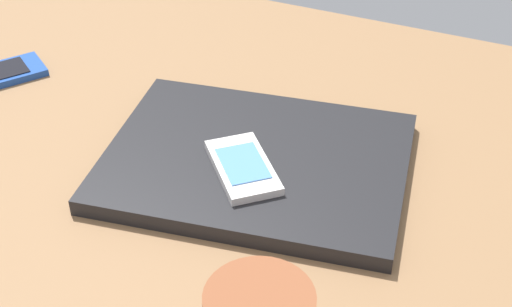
# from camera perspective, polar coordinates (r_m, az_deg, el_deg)

# --- Properties ---
(desk_surface) EXTENTS (1.20, 0.80, 0.03)m
(desk_surface) POSITION_cam_1_polar(r_m,az_deg,el_deg) (0.79, 0.27, -2.62)
(desk_surface) COLOR olive
(desk_surface) RESTS_ON ground
(laptop_closed) EXTENTS (0.35, 0.29, 0.02)m
(laptop_closed) POSITION_cam_1_polar(r_m,az_deg,el_deg) (0.78, 0.00, -0.64)
(laptop_closed) COLOR black
(laptop_closed) RESTS_ON desk_surface
(cell_phone_on_laptop) EXTENTS (0.11, 0.11, 0.01)m
(cell_phone_on_laptop) POSITION_cam_1_polar(r_m,az_deg,el_deg) (0.75, -1.02, -1.04)
(cell_phone_on_laptop) COLOR silver
(cell_phone_on_laptop) RESTS_ON laptop_closed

